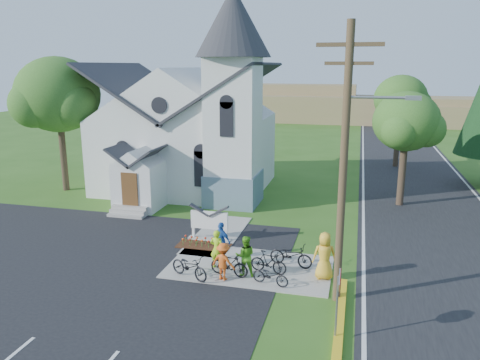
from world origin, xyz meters
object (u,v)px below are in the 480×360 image
(cyclist_1, at_px, (245,256))
(cyclist_2, at_px, (221,241))
(cyclist_0, at_px, (217,249))
(cyclist_3, at_px, (223,261))
(church_sign, at_px, (209,221))
(stop_sign, at_px, (339,289))
(bike_1, at_px, (229,265))
(bike_4, at_px, (291,255))
(cyclist_4, at_px, (325,256))
(utility_pole, at_px, (346,158))
(bike_2, at_px, (271,275))
(bike_3, at_px, (269,262))
(bike_0, at_px, (189,266))

(cyclist_1, relative_size, cyclist_2, 1.00)
(cyclist_0, relative_size, cyclist_3, 1.10)
(church_sign, height_order, stop_sign, stop_sign)
(bike_1, distance_m, bike_4, 2.83)
(church_sign, bearing_deg, cyclist_0, -66.65)
(stop_sign, relative_size, bike_4, 1.29)
(cyclist_1, distance_m, cyclist_4, 3.23)
(cyclist_3, bearing_deg, cyclist_2, -58.28)
(utility_pole, height_order, cyclist_4, utility_pole)
(utility_pole, distance_m, cyclist_4, 4.70)
(cyclist_2, bearing_deg, bike_4, -156.64)
(church_sign, distance_m, bike_2, 5.75)
(bike_3, bearing_deg, utility_pole, -107.08)
(church_sign, relative_size, bike_1, 1.32)
(stop_sign, height_order, cyclist_3, stop_sign)
(church_sign, relative_size, utility_pole, 0.22)
(bike_3, bearing_deg, bike_1, 125.22)
(cyclist_2, relative_size, bike_2, 1.13)
(bike_0, bearing_deg, church_sign, 31.06)
(cyclist_0, distance_m, bike_4, 3.22)
(cyclist_3, bearing_deg, utility_pole, -173.26)
(cyclist_1, xyz_separation_m, cyclist_3, (-0.77, -0.59, -0.08))
(church_sign, xyz_separation_m, cyclist_1, (2.71, -3.59, -0.12))
(utility_pole, bearing_deg, bike_3, 152.05)
(bike_3, bearing_deg, bike_2, -154.09)
(cyclist_0, relative_size, bike_3, 1.06)
(cyclist_0, bearing_deg, church_sign, -58.93)
(stop_sign, bearing_deg, bike_3, 125.33)
(bike_1, bearing_deg, cyclist_3, 166.21)
(bike_4, bearing_deg, bike_0, 131.28)
(church_sign, height_order, bike_0, church_sign)
(cyclist_1, height_order, cyclist_4, cyclist_4)
(cyclist_0, distance_m, cyclist_1, 1.42)
(cyclist_2, bearing_deg, cyclist_4, -167.33)
(bike_0, relative_size, bike_4, 0.99)
(bike_2, bearing_deg, church_sign, 55.81)
(cyclist_4, bearing_deg, bike_1, -0.30)
(bike_2, bearing_deg, cyclist_2, 65.73)
(church_sign, bearing_deg, cyclist_1, -52.94)
(bike_1, height_order, bike_4, bike_4)
(church_sign, xyz_separation_m, utility_pole, (6.56, -4.70, 4.38))
(cyclist_0, bearing_deg, cyclist_3, 127.19)
(bike_1, xyz_separation_m, bike_3, (1.52, 0.69, -0.02))
(stop_sign, relative_size, cyclist_3, 1.59)
(bike_4, bearing_deg, church_sign, 75.08)
(stop_sign, relative_size, cyclist_0, 1.45)
(cyclist_0, distance_m, cyclist_3, 1.18)
(bike_2, xyz_separation_m, bike_3, (-0.28, 1.05, 0.08))
(cyclist_2, xyz_separation_m, bike_2, (2.62, -1.98, -0.46))
(bike_1, bearing_deg, church_sign, 36.95)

